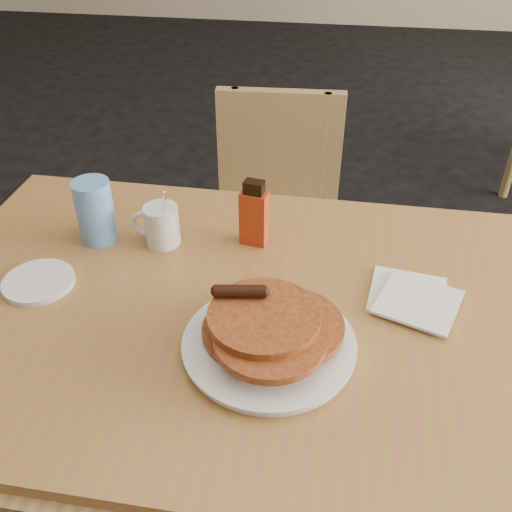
% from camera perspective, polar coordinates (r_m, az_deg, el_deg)
% --- Properties ---
extents(floor, '(10.00, 10.00, 0.00)m').
position_cam_1_polar(floor, '(1.69, 1.59, -23.92)').
color(floor, black).
rests_on(floor, ground).
extents(main_table, '(1.31, 0.89, 0.75)m').
position_cam_1_polar(main_table, '(1.12, -1.89, -6.40)').
color(main_table, '#945834').
rests_on(main_table, floor).
extents(chair_main_far, '(0.41, 0.41, 0.86)m').
position_cam_1_polar(chair_main_far, '(1.83, 1.89, 4.85)').
color(chair_main_far, '#9C8249').
rests_on(chair_main_far, floor).
extents(pancake_plate, '(0.30, 0.30, 0.10)m').
position_cam_1_polar(pancake_plate, '(0.99, 1.32, -7.97)').
color(pancake_plate, silver).
rests_on(pancake_plate, main_table).
extents(coffee_mug, '(0.11, 0.07, 0.14)m').
position_cam_1_polar(coffee_mug, '(1.25, -9.51, 3.13)').
color(coffee_mug, silver).
rests_on(coffee_mug, main_table).
extents(syrup_bottle, '(0.06, 0.05, 0.15)m').
position_cam_1_polar(syrup_bottle, '(1.22, -0.19, 4.14)').
color(syrup_bottle, maroon).
rests_on(syrup_bottle, main_table).
extents(napkin_stack, '(0.19, 0.20, 0.01)m').
position_cam_1_polar(napkin_stack, '(1.14, 15.41, -4.09)').
color(napkin_stack, silver).
rests_on(napkin_stack, main_table).
extents(blue_tumbler, '(0.08, 0.08, 0.14)m').
position_cam_1_polar(blue_tumbler, '(1.28, -15.78, 4.35)').
color(blue_tumbler, '#598DD2').
rests_on(blue_tumbler, main_table).
extents(side_saucer, '(0.18, 0.18, 0.01)m').
position_cam_1_polar(side_saucer, '(1.21, -20.91, -2.43)').
color(side_saucer, silver).
rests_on(side_saucer, main_table).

